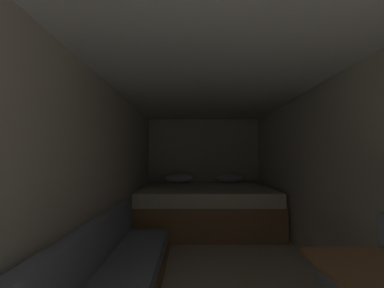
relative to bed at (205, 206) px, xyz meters
name	(u,v)px	position (x,y,z in m)	size (l,w,h in m)	color
ground_plane	(216,280)	(0.00, -1.84, -0.35)	(7.47, 7.47, 0.00)	beige
wall_back	(203,166)	(0.00, 0.91, 0.65)	(2.41, 0.05, 2.01)	beige
wall_left	(98,177)	(-1.18, -1.84, 0.65)	(0.05, 5.47, 2.01)	beige
wall_right	(333,177)	(1.18, -1.84, 0.65)	(0.05, 5.47, 2.01)	beige
ceiling_slab	(215,76)	(0.00, -1.84, 1.68)	(2.41, 5.47, 0.05)	white
bed	(205,206)	(0.00, 0.00, 0.00)	(2.19, 1.71, 0.88)	#9E7247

